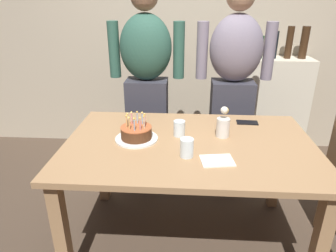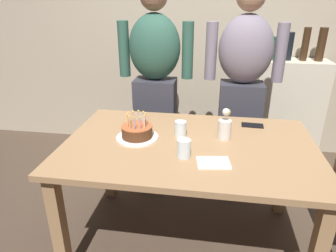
{
  "view_description": "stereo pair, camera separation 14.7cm",
  "coord_description": "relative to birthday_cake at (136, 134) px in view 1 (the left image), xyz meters",
  "views": [
    {
      "loc": [
        -0.02,
        -1.64,
        1.55
      ],
      "look_at": [
        -0.13,
        0.01,
        0.84
      ],
      "focal_mm": 32.34,
      "sensor_mm": 36.0,
      "label": 1
    },
    {
      "loc": [
        0.12,
        -1.62,
        1.55
      ],
      "look_at": [
        -0.13,
        0.01,
        0.84
      ],
      "focal_mm": 32.34,
      "sensor_mm": 36.0,
      "label": 2
    }
  ],
  "objects": [
    {
      "name": "ground_plane",
      "position": [
        0.32,
        -0.02,
        -0.78
      ],
      "size": [
        10.0,
        10.0,
        0.0
      ],
      "primitive_type": "plane",
      "color": "#47382B"
    },
    {
      "name": "water_glass_near",
      "position": [
        0.31,
        -0.19,
        0.01
      ],
      "size": [
        0.07,
        0.07,
        0.1
      ],
      "primitive_type": "cylinder",
      "color": "silver",
      "rests_on": "dining_table"
    },
    {
      "name": "dining_table",
      "position": [
        0.32,
        -0.02,
        -0.14
      ],
      "size": [
        1.5,
        0.96,
        0.74
      ],
      "color": "#A37A51",
      "rests_on": "ground_plane"
    },
    {
      "name": "napkin_stack",
      "position": [
        0.47,
        -0.24,
        -0.04
      ],
      "size": [
        0.19,
        0.15,
        0.01
      ],
      "primitive_type": "cube",
      "rotation": [
        0.0,
        0.0,
        0.15
      ],
      "color": "white",
      "rests_on": "dining_table"
    },
    {
      "name": "person_woman_cardigan",
      "position": [
        0.67,
        0.75,
        0.09
      ],
      "size": [
        0.61,
        0.27,
        1.66
      ],
      "rotation": [
        0.0,
        0.0,
        3.14
      ],
      "color": "#33333D",
      "rests_on": "ground_plane"
    },
    {
      "name": "water_glass_far",
      "position": [
        0.26,
        0.08,
        0.01
      ],
      "size": [
        0.07,
        0.07,
        0.1
      ],
      "primitive_type": "cylinder",
      "color": "silver",
      "rests_on": "dining_table"
    },
    {
      "name": "birthday_cake",
      "position": [
        0.0,
        0.0,
        0.0
      ],
      "size": [
        0.26,
        0.26,
        0.17
      ],
      "color": "white",
      "rests_on": "dining_table"
    },
    {
      "name": "shelf_cabinet",
      "position": [
        1.18,
        1.31,
        -0.26
      ],
      "size": [
        0.64,
        0.3,
        1.3
      ],
      "color": "beige",
      "rests_on": "ground_plane"
    },
    {
      "name": "person_man_bearded",
      "position": [
        -0.03,
        0.75,
        0.09
      ],
      "size": [
        0.61,
        0.27,
        1.66
      ],
      "rotation": [
        0.0,
        0.0,
        3.14
      ],
      "color": "#33333D",
      "rests_on": "ground_plane"
    },
    {
      "name": "cell_phone",
      "position": [
        0.72,
        0.31,
        -0.04
      ],
      "size": [
        0.15,
        0.08,
        0.01
      ],
      "primitive_type": "cube",
      "rotation": [
        0.0,
        0.0,
        -0.05
      ],
      "color": "black",
      "rests_on": "dining_table"
    },
    {
      "name": "back_wall",
      "position": [
        0.32,
        1.53,
        0.52
      ],
      "size": [
        5.2,
        0.1,
        2.6
      ],
      "primitive_type": "cube",
      "color": "tan",
      "rests_on": "ground_plane"
    },
    {
      "name": "flower_vase",
      "position": [
        0.53,
        0.08,
        0.04
      ],
      "size": [
        0.08,
        0.08,
        0.2
      ],
      "color": "silver",
      "rests_on": "dining_table"
    }
  ]
}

